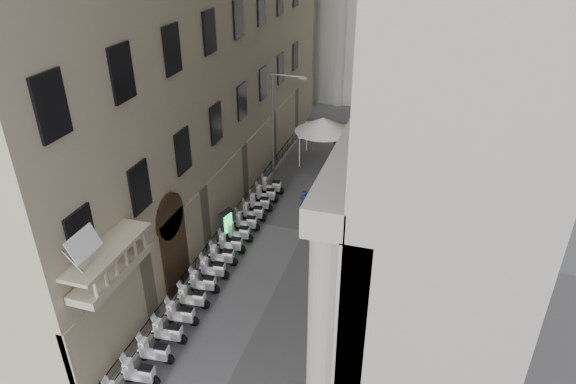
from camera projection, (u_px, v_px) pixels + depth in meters
name	position (u px, v px, depth m)	size (l,w,h in m)	color
iron_fence	(233.00, 230.00, 31.98)	(0.30, 28.00, 1.40)	black
blue_awning	(386.00, 190.00, 36.54)	(1.60, 3.00, 3.00)	navy
scooter_1	(142.00, 383.00, 21.58)	(0.56, 1.40, 1.50)	white
scooter_2	(157.00, 362.00, 22.62)	(0.56, 1.40, 1.50)	white
scooter_3	(170.00, 342.00, 23.66)	(0.56, 1.40, 1.50)	white
scooter_4	(183.00, 324.00, 24.70)	(0.56, 1.40, 1.50)	white
scooter_5	(194.00, 307.00, 25.73)	(0.56, 1.40, 1.50)	white
scooter_6	(205.00, 292.00, 26.77)	(0.56, 1.40, 1.50)	white
scooter_7	(214.00, 278.00, 27.81)	(0.56, 1.40, 1.50)	white
scooter_8	(223.00, 265.00, 28.85)	(0.56, 1.40, 1.50)	white
scooter_9	(232.00, 252.00, 29.88)	(0.56, 1.40, 1.50)	white
scooter_10	(240.00, 241.00, 30.92)	(0.56, 1.40, 1.50)	white
scooter_11	(247.00, 230.00, 31.96)	(0.56, 1.40, 1.50)	white
scooter_12	(254.00, 220.00, 33.00)	(0.56, 1.40, 1.50)	white
scooter_13	(260.00, 211.00, 34.03)	(0.56, 1.40, 1.50)	white
scooter_14	(266.00, 202.00, 35.07)	(0.56, 1.40, 1.50)	white
scooter_15	(272.00, 194.00, 36.11)	(0.56, 1.40, 1.50)	white
barrier_2	(324.00, 352.00, 23.12)	(0.60, 2.40, 1.10)	#ABAEB3
barrier_3	(336.00, 315.00, 25.22)	(0.60, 2.40, 1.10)	#ABAEB3
barrier_4	(346.00, 284.00, 27.32)	(0.60, 2.40, 1.10)	#ABAEB3
barrier_5	(354.00, 258.00, 29.41)	(0.60, 2.40, 1.10)	#ABAEB3
barrier_6	(362.00, 235.00, 31.51)	(0.60, 2.40, 1.10)	#ABAEB3
barrier_7	(368.00, 215.00, 33.61)	(0.60, 2.40, 1.10)	#ABAEB3
barrier_8	(374.00, 197.00, 35.71)	(0.60, 2.40, 1.10)	#ABAEB3
barrier_9	(379.00, 181.00, 37.81)	(0.60, 2.40, 1.10)	#ABAEB3
security_tent	(325.00, 126.00, 39.41)	(4.41, 4.41, 3.58)	white
street_lamp	(277.00, 118.00, 36.15)	(2.56, 0.28, 7.83)	gray
info_kiosk	(226.00, 226.00, 30.48)	(0.51, 1.01, 2.06)	black
pedestrian_a	(304.00, 202.00, 33.42)	(0.60, 0.40, 1.65)	#0D1336
pedestrian_b	(388.00, 129.00, 44.73)	(0.80, 0.63, 1.65)	black
pedestrian_c	(337.00, 145.00, 41.11)	(0.95, 0.62, 1.95)	black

